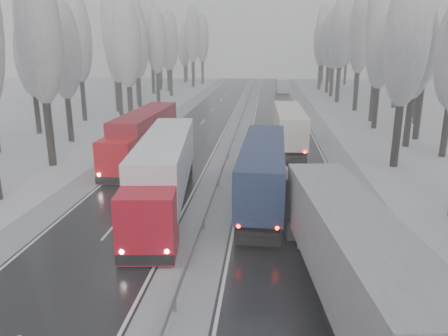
% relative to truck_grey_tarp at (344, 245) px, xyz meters
% --- Properties ---
extents(carriageway_right, '(7.50, 200.00, 0.03)m').
position_rel_truck_grey_tarp_xyz_m(carriageway_right, '(-1.31, 24.58, -2.49)').
color(carriageway_right, black).
rests_on(carriageway_right, ground).
extents(carriageway_left, '(7.50, 200.00, 0.03)m').
position_rel_truck_grey_tarp_xyz_m(carriageway_left, '(-11.81, 24.58, -2.49)').
color(carriageway_left, black).
rests_on(carriageway_left, ground).
extents(median_slush, '(3.00, 200.00, 0.04)m').
position_rel_truck_grey_tarp_xyz_m(median_slush, '(-6.56, 24.58, -2.49)').
color(median_slush, '#9C9FA4').
rests_on(median_slush, ground).
extents(shoulder_right, '(2.40, 200.00, 0.04)m').
position_rel_truck_grey_tarp_xyz_m(shoulder_right, '(3.64, 24.58, -2.49)').
color(shoulder_right, '#9C9FA4').
rests_on(shoulder_right, ground).
extents(shoulder_left, '(2.40, 200.00, 0.04)m').
position_rel_truck_grey_tarp_xyz_m(shoulder_left, '(-16.76, 24.58, -2.49)').
color(shoulder_left, '#9C9FA4').
rests_on(shoulder_left, ground).
extents(median_guardrail, '(0.12, 200.00, 0.76)m').
position_rel_truck_grey_tarp_xyz_m(median_guardrail, '(-6.56, 24.56, -1.91)').
color(median_guardrail, slate).
rests_on(median_guardrail, ground).
extents(tree_18, '(3.60, 3.60, 16.58)m').
position_rel_truck_grey_tarp_xyz_m(tree_18, '(7.95, 21.61, 8.19)').
color(tree_18, black).
rests_on(tree_18, ground).
extents(tree_20, '(3.60, 3.60, 15.71)m').
position_rel_truck_grey_tarp_xyz_m(tree_20, '(11.34, 29.74, 7.64)').
color(tree_20, black).
rests_on(tree_20, ground).
extents(tree_21, '(3.60, 3.60, 18.62)m').
position_rel_truck_grey_tarp_xyz_m(tree_21, '(13.56, 33.74, 9.49)').
color(tree_21, black).
rests_on(tree_21, ground).
extents(tree_22, '(3.60, 3.60, 15.86)m').
position_rel_truck_grey_tarp_xyz_m(tree_22, '(10.46, 40.18, 7.73)').
color(tree_22, black).
rests_on(tree_22, ground).
extents(tree_23, '(3.60, 3.60, 13.55)m').
position_rel_truck_grey_tarp_xyz_m(tree_23, '(16.75, 44.18, 6.26)').
color(tree_23, black).
rests_on(tree_23, ground).
extents(tree_24, '(3.60, 3.60, 20.49)m').
position_rel_truck_grey_tarp_xyz_m(tree_24, '(11.34, 45.60, 10.68)').
color(tree_24, black).
rests_on(tree_24, ground).
extents(tree_25, '(3.60, 3.60, 19.44)m').
position_rel_truck_grey_tarp_xyz_m(tree_25, '(18.25, 49.60, 10.01)').
color(tree_25, black).
rests_on(tree_25, ground).
extents(tree_26, '(3.60, 3.60, 18.78)m').
position_rel_truck_grey_tarp_xyz_m(tree_26, '(11.00, 55.85, 9.59)').
color(tree_26, black).
rests_on(tree_26, ground).
extents(tree_27, '(3.60, 3.60, 17.62)m').
position_rel_truck_grey_tarp_xyz_m(tree_27, '(18.15, 59.85, 8.85)').
color(tree_27, black).
rests_on(tree_27, ground).
extents(tree_28, '(3.60, 3.60, 19.62)m').
position_rel_truck_grey_tarp_xyz_m(tree_28, '(9.78, 66.53, 10.13)').
color(tree_28, black).
rests_on(tree_28, ground).
extents(tree_29, '(3.60, 3.60, 18.11)m').
position_rel_truck_grey_tarp_xyz_m(tree_29, '(17.15, 70.53, 9.16)').
color(tree_29, black).
rests_on(tree_29, ground).
extents(tree_30, '(3.60, 3.60, 17.86)m').
position_rel_truck_grey_tarp_xyz_m(tree_30, '(10.00, 76.28, 9.01)').
color(tree_30, black).
rests_on(tree_30, ground).
extents(tree_31, '(3.60, 3.60, 18.58)m').
position_rel_truck_grey_tarp_xyz_m(tree_31, '(15.92, 80.28, 9.46)').
color(tree_31, black).
rests_on(tree_31, ground).
extents(tree_32, '(3.60, 3.60, 17.33)m').
position_rel_truck_grey_tarp_xyz_m(tree_32, '(10.07, 83.79, 8.67)').
color(tree_32, black).
rests_on(tree_32, ground).
extents(tree_33, '(3.60, 3.60, 14.33)m').
position_rel_truck_grey_tarp_xyz_m(tree_33, '(13.21, 87.79, 6.75)').
color(tree_33, black).
rests_on(tree_33, ground).
extents(tree_34, '(3.60, 3.60, 17.63)m').
position_rel_truck_grey_tarp_xyz_m(tree_34, '(9.17, 90.89, 8.86)').
color(tree_34, black).
rests_on(tree_34, ground).
extents(tree_35, '(3.60, 3.60, 18.25)m').
position_rel_truck_grey_tarp_xyz_m(tree_35, '(18.38, 94.89, 9.26)').
color(tree_35, black).
rests_on(tree_35, ground).
extents(tree_36, '(3.60, 3.60, 20.23)m').
position_rel_truck_grey_tarp_xyz_m(tree_36, '(10.48, 100.74, 10.51)').
color(tree_36, black).
rests_on(tree_36, ground).
extents(tree_37, '(3.60, 3.60, 16.37)m').
position_rel_truck_grey_tarp_xyz_m(tree_37, '(17.46, 104.74, 8.06)').
color(tree_37, black).
rests_on(tree_37, ground).
extents(tree_38, '(3.60, 3.60, 17.97)m').
position_rel_truck_grey_tarp_xyz_m(tree_38, '(12.17, 111.30, 9.08)').
color(tree_38, black).
rests_on(tree_38, ground).
extents(tree_39, '(3.60, 3.60, 16.19)m').
position_rel_truck_grey_tarp_xyz_m(tree_39, '(14.99, 115.30, 7.94)').
color(tree_39, black).
rests_on(tree_39, ground).
extents(tree_58, '(3.60, 3.60, 17.21)m').
position_rel_truck_grey_tarp_xyz_m(tree_58, '(-21.69, 19.14, 8.59)').
color(tree_58, black).
rests_on(tree_58, ground).
extents(tree_60, '(3.60, 3.60, 14.84)m').
position_rel_truck_grey_tarp_xyz_m(tree_60, '(-24.31, 28.78, 7.08)').
color(tree_60, black).
rests_on(tree_60, ground).
extents(tree_61, '(3.60, 3.60, 13.95)m').
position_rel_truck_grey_tarp_xyz_m(tree_61, '(-30.08, 32.78, 6.51)').
color(tree_61, black).
rests_on(tree_61, ground).
extents(tree_62, '(3.60, 3.60, 16.04)m').
position_rel_truck_grey_tarp_xyz_m(tree_62, '(-20.50, 38.30, 7.85)').
color(tree_62, black).
rests_on(tree_62, ground).
extents(tree_63, '(3.60, 3.60, 16.88)m').
position_rel_truck_grey_tarp_xyz_m(tree_63, '(-28.41, 42.30, 8.39)').
color(tree_63, black).
rests_on(tree_63, ground).
extents(tree_64, '(3.60, 3.60, 15.42)m').
position_rel_truck_grey_tarp_xyz_m(tree_64, '(-24.82, 47.29, 7.45)').
color(tree_64, black).
rests_on(tree_64, ground).
extents(tree_65, '(3.60, 3.60, 19.48)m').
position_rel_truck_grey_tarp_xyz_m(tree_65, '(-26.61, 51.29, 10.04)').
color(tree_65, black).
rests_on(tree_65, ground).
extents(tree_66, '(3.60, 3.60, 15.23)m').
position_rel_truck_grey_tarp_xyz_m(tree_66, '(-24.72, 56.92, 7.33)').
color(tree_66, black).
rests_on(tree_66, ground).
extents(tree_67, '(3.60, 3.60, 17.09)m').
position_rel_truck_grey_tarp_xyz_m(tree_67, '(-26.11, 60.92, 8.52)').
color(tree_67, black).
rests_on(tree_67, ground).
extents(tree_68, '(3.60, 3.60, 16.65)m').
position_rel_truck_grey_tarp_xyz_m(tree_68, '(-23.14, 63.69, 8.24)').
color(tree_68, black).
rests_on(tree_68, ground).
extents(tree_69, '(3.60, 3.60, 19.35)m').
position_rel_truck_grey_tarp_xyz_m(tree_69, '(-27.98, 67.69, 9.95)').
color(tree_69, black).
rests_on(tree_69, ground).
extents(tree_70, '(3.60, 3.60, 17.09)m').
position_rel_truck_grey_tarp_xyz_m(tree_70, '(-22.89, 73.77, 8.52)').
color(tree_70, black).
rests_on(tree_70, ground).
extents(tree_71, '(3.60, 3.60, 19.61)m').
position_rel_truck_grey_tarp_xyz_m(tree_71, '(-27.65, 77.77, 10.12)').
color(tree_71, black).
rests_on(tree_71, ground).
extents(tree_72, '(3.60, 3.60, 15.11)m').
position_rel_truck_grey_tarp_xyz_m(tree_72, '(-25.49, 83.11, 7.25)').
color(tree_72, black).
rests_on(tree_72, ground).
extents(tree_73, '(3.60, 3.60, 17.22)m').
position_rel_truck_grey_tarp_xyz_m(tree_73, '(-28.38, 87.11, 8.60)').
color(tree_73, black).
rests_on(tree_73, ground).
extents(tree_74, '(3.60, 3.60, 19.68)m').
position_rel_truck_grey_tarp_xyz_m(tree_74, '(-21.63, 93.90, 10.17)').
color(tree_74, black).
rests_on(tree_74, ground).
extents(tree_75, '(3.60, 3.60, 18.60)m').
position_rel_truck_grey_tarp_xyz_m(tree_75, '(-30.76, 97.90, 9.48)').
color(tree_75, black).
rests_on(tree_75, ground).
extents(tree_76, '(3.60, 3.60, 18.55)m').
position_rel_truck_grey_tarp_xyz_m(tree_76, '(-20.61, 103.30, 9.44)').
color(tree_76, black).
rests_on(tree_76, ground).
extents(tree_77, '(3.60, 3.60, 14.32)m').
position_rel_truck_grey_tarp_xyz_m(tree_77, '(-26.22, 107.30, 6.75)').
color(tree_77, black).
rests_on(tree_77, ground).
extents(tree_78, '(3.60, 3.60, 19.55)m').
position_rel_truck_grey_tarp_xyz_m(tree_78, '(-24.12, 109.89, 10.08)').
color(tree_78, black).
rests_on(tree_78, ground).
extents(tree_79, '(3.60, 3.60, 17.07)m').
position_rel_truck_grey_tarp_xyz_m(tree_79, '(-26.89, 113.89, 8.50)').
color(tree_79, black).
rests_on(tree_79, ground).
extents(truck_grey_tarp, '(4.54, 16.91, 4.30)m').
position_rel_truck_grey_tarp_xyz_m(truck_grey_tarp, '(0.00, 0.00, 0.00)').
color(truck_grey_tarp, '#46464A').
rests_on(truck_grey_tarp, ground).
extents(truck_blue_box, '(2.97, 16.35, 4.17)m').
position_rel_truck_grey_tarp_xyz_m(truck_blue_box, '(-3.27, 11.76, -0.07)').
color(truck_blue_box, navy).
rests_on(truck_blue_box, ground).
extents(truck_cream_box, '(2.82, 16.09, 4.11)m').
position_rel_truck_grey_tarp_xyz_m(truck_cream_box, '(-0.89, 28.05, -0.11)').
color(truck_cream_box, beige).
rests_on(truck_cream_box, ground).
extents(box_truck_distant, '(2.99, 8.24, 3.02)m').
position_rel_truck_grey_tarp_xyz_m(box_truck_distant, '(0.10, 82.66, -0.97)').
color(box_truck_distant, '#A8ABAE').
rests_on(box_truck_distant, ground).
extents(truck_red_white, '(4.64, 17.68, 4.50)m').
position_rel_truck_grey_tarp_xyz_m(truck_red_white, '(-9.51, 9.81, 0.12)').
color(truck_red_white, '#AE091A').
rests_on(truck_red_white, ground).
extents(truck_red_red, '(2.94, 16.82, 4.30)m').
position_rel_truck_grey_tarp_xyz_m(truck_red_red, '(-14.24, 21.77, -0.00)').
color(truck_red_red, red).
rests_on(truck_red_red, ground).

